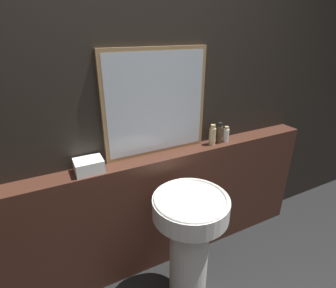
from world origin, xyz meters
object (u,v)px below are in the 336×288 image
at_px(conditioner_bottle, 220,134).
at_px(towel_stack, 89,166).
at_px(mirror, 157,104).
at_px(pedestal_sink, 190,237).
at_px(shampoo_bottle, 213,136).
at_px(lotion_bottle, 226,135).

bearing_deg(conditioner_bottle, towel_stack, -180.00).
bearing_deg(mirror, pedestal_sink, -88.53).
distance_m(pedestal_sink, conditioner_bottle, 0.82).
relative_size(shampoo_bottle, lotion_bottle, 1.30).
bearing_deg(shampoo_bottle, towel_stack, 180.00).
distance_m(pedestal_sink, towel_stack, 0.81).
bearing_deg(pedestal_sink, conditioner_bottle, 38.65).
relative_size(pedestal_sink, towel_stack, 4.85).
distance_m(shampoo_bottle, conditioner_bottle, 0.07).
height_order(towel_stack, lotion_bottle, lotion_bottle).
xyz_separation_m(towel_stack, shampoo_bottle, (0.95, 0.00, 0.03)).
xyz_separation_m(pedestal_sink, conditioner_bottle, (0.50, 0.40, 0.51)).
distance_m(towel_stack, shampoo_bottle, 0.95).
bearing_deg(mirror, shampoo_bottle, -8.12).
height_order(pedestal_sink, conditioner_bottle, conditioner_bottle).
height_order(mirror, lotion_bottle, mirror).
xyz_separation_m(shampoo_bottle, conditioner_bottle, (0.07, 0.00, 0.00)).
bearing_deg(conditioner_bottle, lotion_bottle, -0.00).
relative_size(pedestal_sink, mirror, 1.12).
xyz_separation_m(shampoo_bottle, lotion_bottle, (0.13, 0.00, -0.02)).
xyz_separation_m(pedestal_sink, mirror, (-0.01, 0.47, 0.80)).
height_order(mirror, shampoo_bottle, mirror).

